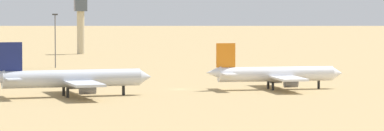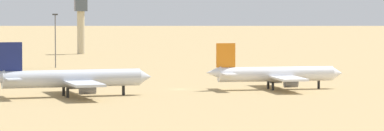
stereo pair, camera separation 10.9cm
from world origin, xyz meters
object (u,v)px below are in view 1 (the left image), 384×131
parked_jet_orange_3 (275,74)px  control_tower (81,21)px  light_pole_west (55,37)px  parked_jet_navy_2 (70,79)px

parked_jet_orange_3 → control_tower: size_ratio=1.52×
light_pole_west → parked_jet_navy_2: bearing=-93.4°
parked_jet_navy_2 → control_tower: (25.91, 203.99, 9.96)m
parked_jet_orange_3 → light_pole_west: size_ratio=1.96×
parked_jet_orange_3 → control_tower: bearing=99.2°
control_tower → light_pole_west: bearing=-101.7°
parked_jet_orange_3 → parked_jet_navy_2: bearing=-168.7°
parked_jet_orange_3 → light_pole_west: light_pole_west is taller
parked_jet_orange_3 → control_tower: (-26.56, 194.87, 10.31)m
control_tower → parked_jet_orange_3: bearing=-82.2°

